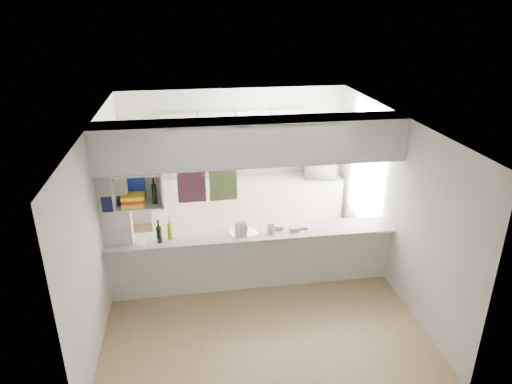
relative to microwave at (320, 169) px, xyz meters
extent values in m
plane|color=#957E56|center=(-1.60, -2.06, -1.08)|extent=(4.80, 4.80, 0.00)
plane|color=white|center=(-1.60, -2.06, 1.52)|extent=(4.80, 4.80, 0.00)
plane|color=silver|center=(-1.60, 0.34, 0.22)|extent=(4.20, 0.00, 4.20)
plane|color=silver|center=(-3.70, -2.06, 0.22)|extent=(0.00, 4.80, 4.80)
plane|color=silver|center=(0.50, -2.06, 0.22)|extent=(0.00, 4.80, 4.80)
cube|color=silver|center=(-1.60, -2.06, -0.64)|extent=(4.20, 0.15, 0.88)
cube|color=#B8B1A2|center=(-1.60, -2.06, -0.18)|extent=(4.20, 0.50, 0.04)
cube|color=white|center=(-1.60, -2.06, 1.22)|extent=(4.20, 0.50, 0.60)
cube|color=silver|center=(-3.50, -2.06, 0.22)|extent=(0.40, 0.18, 2.60)
cube|color=#191E4C|center=(-3.50, -2.16, 0.47)|extent=(0.30, 0.01, 0.22)
cube|color=white|center=(-3.50, -2.16, 0.24)|extent=(0.30, 0.01, 0.24)
cube|color=#2F1527|center=(-2.45, -1.84, 0.60)|extent=(0.40, 0.02, 0.62)
cube|color=#15625D|center=(-2.00, -1.84, 0.60)|extent=(0.40, 0.02, 0.62)
cube|color=white|center=(-3.15, -2.16, 0.43)|extent=(0.65, 0.35, 0.02)
cube|color=white|center=(-3.15, -2.16, 0.91)|extent=(0.65, 0.35, 0.02)
cube|color=white|center=(-3.15, -2.00, 0.67)|extent=(0.65, 0.02, 0.50)
cube|color=white|center=(-3.46, -2.16, 0.67)|extent=(0.02, 0.35, 0.50)
cube|color=white|center=(-2.84, -2.16, 0.67)|extent=(0.02, 0.35, 0.50)
cube|color=yellow|center=(-3.23, -2.16, 0.47)|extent=(0.30, 0.24, 0.05)
cube|color=red|center=(-3.23, -2.16, 0.52)|extent=(0.28, 0.22, 0.05)
cube|color=yellow|center=(-3.23, -2.16, 0.57)|extent=(0.30, 0.24, 0.05)
cube|color=navy|center=(-3.20, -2.04, 0.67)|extent=(0.26, 0.02, 0.34)
cylinder|color=black|center=(-2.95, -2.16, 0.58)|extent=(0.06, 0.06, 0.28)
cube|color=beige|center=(-1.40, 0.04, -0.63)|extent=(3.60, 0.60, 0.90)
cube|color=#B8B1A2|center=(-1.40, 0.04, -0.18)|extent=(3.60, 0.63, 0.03)
cube|color=silver|center=(-1.40, 0.32, 0.14)|extent=(3.60, 0.03, 0.60)
cube|color=beige|center=(-1.60, 0.17, 0.80)|extent=(2.62, 0.34, 0.72)
cube|color=white|center=(-0.85, 0.10, 0.40)|extent=(0.60, 0.46, 0.12)
cube|color=silver|center=(-0.85, -0.13, 0.36)|extent=(0.60, 0.02, 0.05)
imported|color=white|center=(0.00, 0.00, 0.00)|extent=(0.64, 0.48, 0.32)
imported|color=navy|center=(-0.04, -0.01, 0.19)|extent=(0.23, 0.23, 0.06)
cube|color=silver|center=(-1.74, -2.07, -0.15)|extent=(0.45, 0.38, 0.01)
cylinder|color=white|center=(-1.83, -2.09, -0.05)|extent=(0.06, 0.19, 0.19)
cylinder|color=white|center=(-1.78, -2.08, -0.05)|extent=(0.06, 0.19, 0.19)
cylinder|color=white|center=(-1.72, -2.06, -0.05)|extent=(0.06, 0.19, 0.19)
imported|color=white|center=(-1.34, -2.09, -0.09)|extent=(0.16, 0.16, 0.10)
cylinder|color=black|center=(-2.94, -2.14, -0.04)|extent=(0.08, 0.08, 0.24)
cylinder|color=black|center=(-2.94, -2.14, 0.13)|extent=(0.03, 0.03, 0.11)
cylinder|color=#8AAB1C|center=(-2.79, -2.06, -0.04)|extent=(0.08, 0.08, 0.25)
cylinder|color=#8AAB1C|center=(-2.79, -2.06, 0.14)|extent=(0.03, 0.03, 0.11)
cylinder|color=silver|center=(-1.20, -2.00, -0.12)|extent=(0.15, 0.15, 0.07)
cube|color=silver|center=(-0.99, -2.10, -0.13)|extent=(0.15, 0.11, 0.06)
cube|color=black|center=(-0.85, -2.07, -0.16)|extent=(0.14, 0.07, 0.01)
cylinder|color=black|center=(-1.87, 0.09, -0.10)|extent=(0.09, 0.09, 0.13)
cube|color=brown|center=(-1.72, 0.12, -0.07)|extent=(0.11, 0.10, 0.19)
camera|label=1|loc=(-2.46, -7.92, 2.97)|focal=32.00mm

